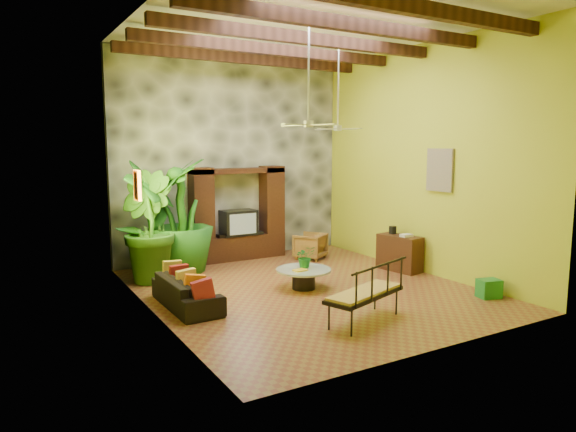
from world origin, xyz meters
TOP-DOWN VIEW (x-y plane):
  - ground at (0.00, 0.00)m, footprint 7.00×7.00m
  - ceiling at (0.00, 0.00)m, footprint 6.00×7.00m
  - back_wall at (0.00, 3.50)m, footprint 6.00×0.02m
  - left_wall at (-3.00, 0.00)m, footprint 0.02×7.00m
  - right_wall at (3.00, 0.00)m, footprint 0.02×7.00m
  - stone_accent_wall at (0.00, 3.44)m, footprint 5.98×0.10m
  - ceiling_beams at (0.00, 0.00)m, footprint 5.95×5.36m
  - entertainment_center at (0.00, 3.14)m, footprint 2.40×0.55m
  - ceiling_fan_front at (-0.20, -0.40)m, footprint 1.28×1.28m
  - ceiling_fan_back at (1.60, 1.20)m, footprint 1.28×1.28m
  - wall_art_mask at (-2.96, 1.00)m, footprint 0.06×0.32m
  - wall_art_painting at (2.96, -0.60)m, footprint 0.06×0.70m
  - sofa at (-2.40, 0.08)m, footprint 0.74×1.84m
  - wicker_armchair at (1.57, 2.27)m, footprint 0.96×0.97m
  - tall_plant_a at (-2.39, 2.42)m, footprint 1.57×1.56m
  - tall_plant_b at (-2.53, 2.16)m, footprint 1.31×1.49m
  - tall_plant_c at (-1.67, 2.53)m, footprint 1.70×1.70m
  - coffee_table at (-0.02, 0.03)m, footprint 1.09×1.09m
  - centerpiece_plant at (0.08, 0.14)m, footprint 0.44×0.40m
  - yellow_tray at (-0.16, -0.07)m, footprint 0.27×0.21m
  - iron_bench at (-0.20, -2.17)m, footprint 1.65×1.04m
  - side_console at (2.65, 0.21)m, footprint 0.61×1.07m
  - green_bin at (2.65, -2.22)m, footprint 0.46×0.39m

SIDE VIEW (x-z plane):
  - ground at x=0.00m, z-range 0.00..0.00m
  - green_bin at x=2.65m, z-range 0.00..0.35m
  - coffee_table at x=-0.02m, z-range 0.06..0.46m
  - sofa at x=-2.40m, z-range 0.00..0.53m
  - wicker_armchair at x=1.57m, z-range 0.00..0.64m
  - side_console at x=2.65m, z-range 0.00..0.80m
  - yellow_tray at x=-0.16m, z-range 0.40..0.43m
  - iron_bench at x=-0.20m, z-range 0.25..0.82m
  - centerpiece_plant at x=0.08m, z-range 0.40..0.83m
  - entertainment_center at x=0.00m, z-range -0.18..2.12m
  - tall_plant_b at x=-2.53m, z-range 0.00..2.31m
  - tall_plant_a at x=-2.39m, z-range 0.00..2.51m
  - tall_plant_c at x=-1.67m, z-range 0.00..2.53m
  - wall_art_mask at x=-2.96m, z-range 1.83..2.38m
  - wall_art_painting at x=2.96m, z-range 1.85..2.75m
  - back_wall at x=0.00m, z-range 0.00..5.00m
  - left_wall at x=-3.00m, z-range 0.00..5.00m
  - right_wall at x=3.00m, z-range 0.00..5.00m
  - stone_accent_wall at x=0.00m, z-range 0.01..4.99m
  - ceiling_fan_front at x=-0.20m, z-range 2.47..4.33m
  - ceiling_fan_back at x=1.60m, z-range 2.47..4.33m
  - ceiling_beams at x=0.00m, z-range 4.67..4.89m
  - ceiling at x=0.00m, z-range 4.99..5.01m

